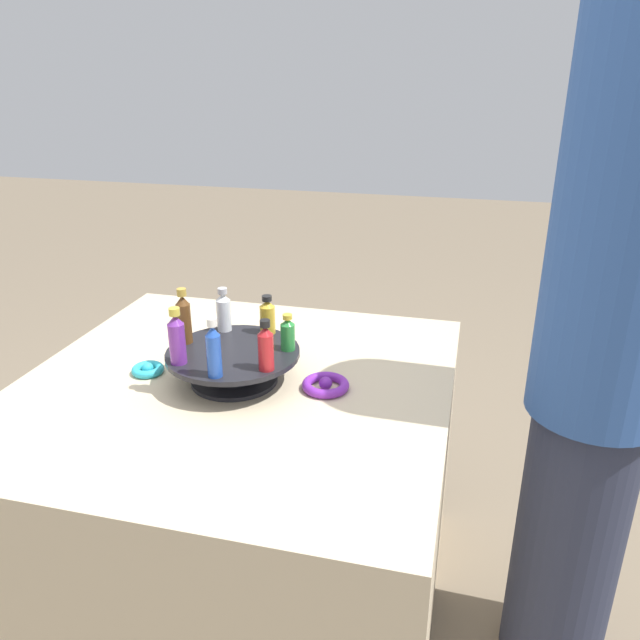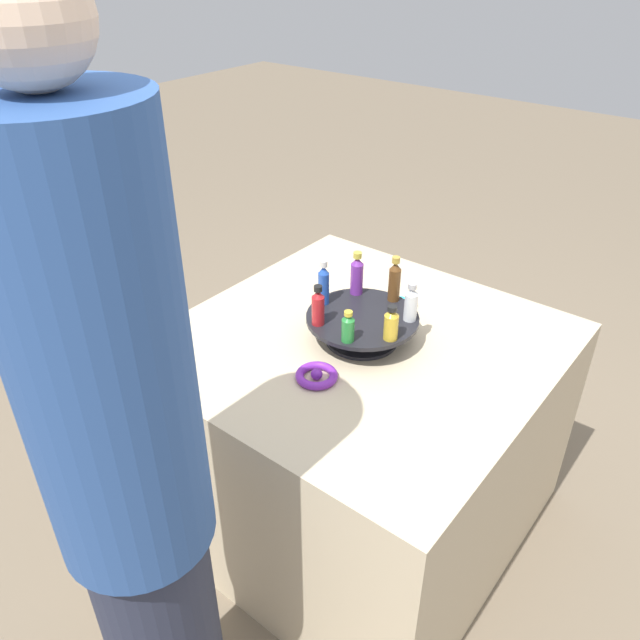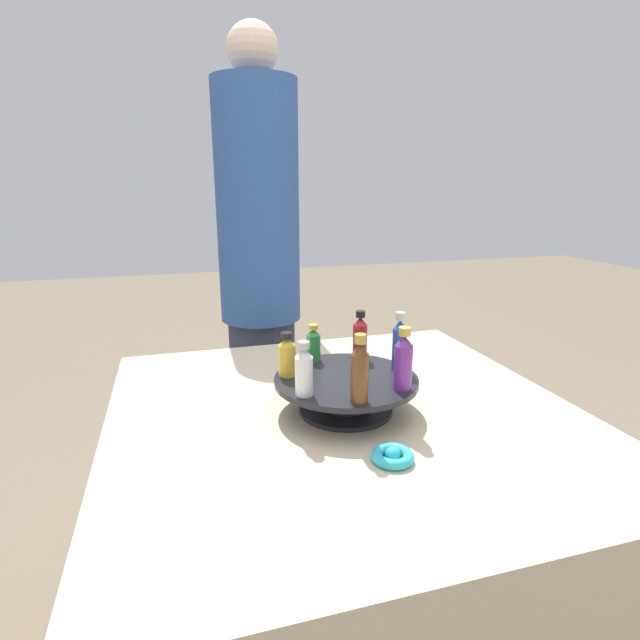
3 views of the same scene
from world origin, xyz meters
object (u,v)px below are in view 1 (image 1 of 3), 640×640
(ribbon_bow_teal, at_px, (148,369))
(ribbon_bow_purple, at_px, (326,385))
(display_stand, at_px, (234,362))
(person_figure, at_px, (604,350))
(bottle_gold, at_px, (267,316))
(bottle_green, at_px, (288,333))
(bottle_blue, at_px, (214,350))
(bottle_brown, at_px, (184,318))
(bottle_red, at_px, (266,347))
(bottle_purple, at_px, (177,338))
(bottle_clear, at_px, (224,311))

(ribbon_bow_teal, bearing_deg, ribbon_bow_purple, -86.46)
(display_stand, height_order, person_figure, person_figure)
(ribbon_bow_teal, xyz_separation_m, person_figure, (0.06, -1.03, 0.14))
(person_figure, bearing_deg, bottle_gold, -8.86)
(ribbon_bow_purple, bearing_deg, bottle_green, 75.26)
(display_stand, height_order, ribbon_bow_teal, display_stand)
(bottle_green, height_order, bottle_blue, bottle_blue)
(display_stand, height_order, bottle_brown, bottle_brown)
(bottle_red, distance_m, bottle_green, 0.11)
(bottle_blue, distance_m, ribbon_bow_purple, 0.29)
(display_stand, height_order, bottle_red, bottle_red)
(bottle_gold, distance_m, bottle_purple, 0.25)
(ribbon_bow_purple, height_order, person_figure, person_figure)
(bottle_gold, distance_m, person_figure, 0.77)
(person_figure, bearing_deg, display_stand, 0.00)
(bottle_green, distance_m, ribbon_bow_purple, 0.15)
(bottle_gold, height_order, bottle_clear, bottle_clear)
(bottle_purple, relative_size, ribbon_bow_purple, 1.19)
(bottle_brown, bearing_deg, ribbon_bow_purple, -90.72)
(bottle_green, bearing_deg, ribbon_bow_teal, 98.75)
(ribbon_bow_purple, xyz_separation_m, ribbon_bow_teal, (-0.03, 0.44, -0.00))
(display_stand, bearing_deg, bottle_brown, 81.98)
(bottle_green, bearing_deg, bottle_gold, 43.40)
(bottle_clear, xyz_separation_m, ribbon_bow_purple, (-0.10, -0.29, -0.12))
(display_stand, height_order, bottle_gold, bottle_gold)
(bottle_gold, relative_size, ribbon_bow_purple, 0.89)
(bottle_brown, height_order, person_figure, person_figure)
(bottle_gold, distance_m, bottle_blue, 0.25)
(display_stand, bearing_deg, ribbon_bow_purple, -86.46)
(ribbon_bow_purple, relative_size, person_figure, 0.07)
(display_stand, xyz_separation_m, bottle_purple, (-0.09, 0.09, 0.09))
(bottle_gold, height_order, person_figure, person_figure)
(bottle_brown, bearing_deg, display_stand, -98.02)
(bottle_red, distance_m, bottle_clear, 0.25)
(ribbon_bow_teal, bearing_deg, bottle_gold, -63.25)
(display_stand, height_order, bottle_clear, bottle_clear)
(display_stand, xyz_separation_m, bottle_green, (0.04, -0.12, 0.07))
(bottle_brown, xyz_separation_m, ribbon_bow_purple, (-0.00, -0.35, -0.13))
(bottle_brown, bearing_deg, bottle_clear, -33.74)
(bottle_red, relative_size, bottle_brown, 0.85)
(bottle_red, bearing_deg, person_figure, -80.14)
(bottle_clear, xyz_separation_m, ribbon_bow_teal, (-0.13, 0.16, -0.12))
(bottle_green, bearing_deg, bottle_blue, 146.26)
(bottle_purple, bearing_deg, bottle_brown, 17.69)
(bottle_blue, xyz_separation_m, ribbon_bow_purple, (0.14, -0.21, -0.13))
(bottle_blue, relative_size, person_figure, 0.08)
(bottle_green, relative_size, ribbon_bow_purple, 0.80)
(bottle_red, height_order, person_figure, person_figure)
(display_stand, distance_m, person_figure, 0.82)
(bottle_brown, xyz_separation_m, ribbon_bow_teal, (-0.03, 0.09, -0.13))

